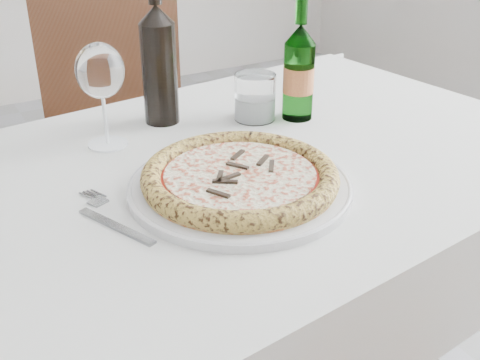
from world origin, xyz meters
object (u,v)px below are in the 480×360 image
(tumbler, at_px, (255,100))
(beer_bottle, at_px, (299,72))
(chair_far, at_px, (113,129))
(pizza, at_px, (240,177))
(wine_bottle, at_px, (159,63))
(plate, at_px, (240,186))
(wine_glass, at_px, (100,73))
(dining_table, at_px, (213,213))

(tumbler, bearing_deg, beer_bottle, -25.42)
(chair_far, relative_size, tumbler, 9.63)
(tumbler, bearing_deg, pizza, -125.40)
(chair_far, relative_size, wine_bottle, 3.20)
(plate, bearing_deg, chair_far, 85.62)
(beer_bottle, bearing_deg, pizza, -140.05)
(plate, xyz_separation_m, tumbler, (0.19, 0.26, 0.03))
(wine_glass, xyz_separation_m, beer_bottle, (0.40, -0.06, -0.04))
(chair_far, height_order, wine_bottle, wine_bottle)
(dining_table, height_order, plate, plate)
(wine_glass, distance_m, tumbler, 0.33)
(wine_bottle, bearing_deg, wine_glass, -156.29)
(wine_glass, distance_m, wine_bottle, 0.15)
(plate, relative_size, beer_bottle, 1.49)
(tumbler, xyz_separation_m, beer_bottle, (0.08, -0.04, 0.06))
(plate, height_order, wine_glass, wine_glass)
(chair_far, relative_size, plate, 2.53)
(beer_bottle, bearing_deg, wine_glass, 171.16)
(chair_far, bearing_deg, dining_table, -94.94)
(pizza, bearing_deg, wine_bottle, 87.97)
(plate, bearing_deg, wine_glass, 113.96)
(dining_table, distance_m, wine_glass, 0.33)
(tumbler, distance_m, wine_bottle, 0.21)
(wine_glass, bearing_deg, chair_far, 72.00)
(beer_bottle, bearing_deg, dining_table, -155.08)
(chair_far, bearing_deg, wine_glass, -108.00)
(dining_table, xyz_separation_m, plate, (0.00, -0.10, 0.10))
(beer_bottle, bearing_deg, tumbler, 154.58)
(wine_bottle, bearing_deg, beer_bottle, -25.63)
(pizza, relative_size, tumbler, 3.33)
(dining_table, xyz_separation_m, wine_bottle, (0.01, 0.25, 0.22))
(tumbler, relative_size, wine_bottle, 0.33)
(chair_far, distance_m, tumbler, 0.69)
(dining_table, relative_size, plate, 4.00)
(dining_table, height_order, tumbler, tumbler)
(chair_far, height_order, tumbler, chair_far)
(chair_far, distance_m, wine_glass, 0.73)
(dining_table, relative_size, wine_bottle, 5.04)
(pizza, relative_size, wine_glass, 1.63)
(wine_glass, distance_m, beer_bottle, 0.40)
(plate, xyz_separation_m, beer_bottle, (0.27, 0.22, 0.09))
(dining_table, distance_m, plate, 0.14)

